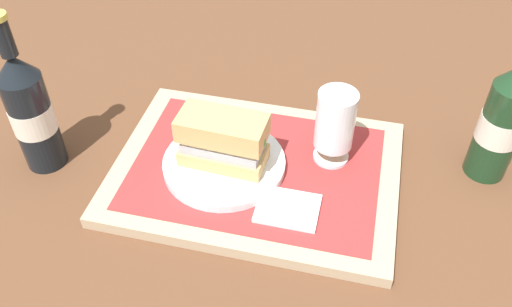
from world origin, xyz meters
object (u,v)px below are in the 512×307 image
object	(u,v)px
plate	(224,164)
beer_glass	(335,124)
second_bottle	(30,111)
sandwich	(225,140)
beer_bottle	(503,120)

from	to	relation	value
plate	beer_glass	bearing A→B (deg)	20.66
plate	second_bottle	xyz separation A→B (m)	(-0.29, -0.03, 0.08)
sandwich	beer_bottle	world-z (taller)	beer_bottle
sandwich	beer_glass	world-z (taller)	beer_glass
second_bottle	beer_bottle	bearing A→B (deg)	11.65
sandwich	beer_bottle	xyz separation A→B (m)	(0.40, 0.11, 0.03)
beer_bottle	beer_glass	bearing A→B (deg)	-168.28
sandwich	second_bottle	bearing A→B (deg)	-170.53
plate	sandwich	world-z (taller)	sandwich
plate	sandwich	bearing A→B (deg)	-3.18
beer_bottle	second_bottle	size ratio (longest dim) A/B	1.00
sandwich	beer_glass	distance (m)	0.17
beer_glass	second_bottle	world-z (taller)	second_bottle
sandwich	beer_bottle	size ratio (longest dim) A/B	0.51
beer_glass	beer_bottle	distance (m)	0.25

